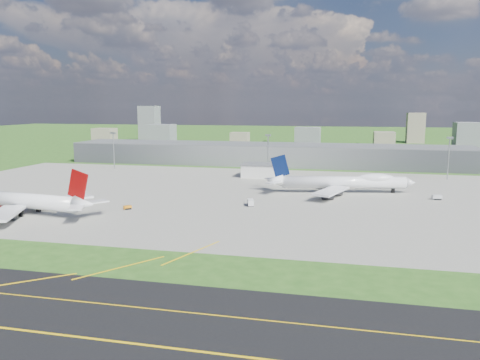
% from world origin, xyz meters
% --- Properties ---
extents(ground, '(1400.00, 1400.00, 0.00)m').
position_xyz_m(ground, '(0.00, 150.00, 0.00)').
color(ground, '#2A561B').
rests_on(ground, ground).
extents(taxiway, '(1400.00, 60.00, 0.06)m').
position_xyz_m(taxiway, '(0.00, -110.00, 0.03)').
color(taxiway, black).
rests_on(taxiway, ground).
extents(apron, '(360.00, 190.00, 0.08)m').
position_xyz_m(apron, '(10.00, 40.00, 0.04)').
color(apron, gray).
rests_on(apron, ground).
extents(terminal, '(300.00, 42.00, 15.00)m').
position_xyz_m(terminal, '(0.00, 165.00, 7.50)').
color(terminal, slate).
rests_on(terminal, ground).
extents(ops_building, '(26.00, 16.00, 8.00)m').
position_xyz_m(ops_building, '(10.00, 100.00, 4.00)').
color(ops_building, silver).
rests_on(ops_building, ground).
extents(mast_west, '(3.50, 2.00, 25.90)m').
position_xyz_m(mast_west, '(-100.00, 115.00, 17.71)').
color(mast_west, gray).
rests_on(mast_west, ground).
extents(mast_center, '(3.50, 2.00, 25.90)m').
position_xyz_m(mast_center, '(10.00, 115.00, 17.71)').
color(mast_center, gray).
rests_on(mast_center, ground).
extents(mast_east, '(3.50, 2.00, 25.90)m').
position_xyz_m(mast_east, '(120.00, 115.00, 17.71)').
color(mast_east, gray).
rests_on(mast_east, ground).
extents(airliner_red_twin, '(73.09, 56.49, 20.08)m').
position_xyz_m(airliner_red_twin, '(-69.88, -20.78, 5.35)').
color(airliner_red_twin, white).
rests_on(airliner_red_twin, ground).
extents(airliner_blue_quad, '(75.09, 58.16, 19.72)m').
position_xyz_m(airliner_blue_quad, '(59.07, 56.44, 5.48)').
color(airliner_blue_quad, white).
rests_on(airliner_blue_quad, ground).
extents(fire_truck, '(9.33, 4.27, 3.97)m').
position_xyz_m(fire_truck, '(-83.96, -16.12, 1.97)').
color(fire_truck, '#AC0C0F').
rests_on(fire_truck, ground).
extents(tug_yellow, '(3.60, 3.68, 1.66)m').
position_xyz_m(tug_yellow, '(-31.37, -4.20, 0.87)').
color(tug_yellow, orange).
rests_on(tug_yellow, ground).
extents(van_white_near, '(4.00, 6.16, 2.85)m').
position_xyz_m(van_white_near, '(18.84, 14.89, 1.43)').
color(van_white_near, silver).
rests_on(van_white_near, ground).
extents(van_white_far, '(4.66, 2.82, 2.29)m').
position_xyz_m(van_white_far, '(102.51, 47.53, 1.16)').
color(van_white_far, silver).
rests_on(van_white_far, ground).
extents(bldg_far_w, '(24.00, 20.00, 18.00)m').
position_xyz_m(bldg_far_w, '(-220.00, 320.00, 9.00)').
color(bldg_far_w, gray).
rests_on(bldg_far_w, ground).
extents(bldg_w, '(28.00, 22.00, 24.00)m').
position_xyz_m(bldg_w, '(-140.00, 300.00, 12.00)').
color(bldg_w, slate).
rests_on(bldg_w, ground).
extents(bldg_cw, '(20.00, 18.00, 14.00)m').
position_xyz_m(bldg_cw, '(-60.00, 340.00, 7.00)').
color(bldg_cw, gray).
rests_on(bldg_cw, ground).
extents(bldg_c, '(26.00, 20.00, 22.00)m').
position_xyz_m(bldg_c, '(20.00, 310.00, 11.00)').
color(bldg_c, slate).
rests_on(bldg_c, ground).
extents(bldg_ce, '(22.00, 24.00, 16.00)m').
position_xyz_m(bldg_ce, '(100.00, 350.00, 8.00)').
color(bldg_ce, gray).
rests_on(bldg_ce, ground).
extents(bldg_e, '(30.00, 22.00, 28.00)m').
position_xyz_m(bldg_e, '(180.00, 320.00, 14.00)').
color(bldg_e, slate).
rests_on(bldg_e, ground).
extents(bldg_tall_w, '(22.00, 20.00, 44.00)m').
position_xyz_m(bldg_tall_w, '(-180.00, 360.00, 22.00)').
color(bldg_tall_w, slate).
rests_on(bldg_tall_w, ground).
extents(bldg_tall_e, '(20.00, 18.00, 36.00)m').
position_xyz_m(bldg_tall_e, '(140.00, 410.00, 18.00)').
color(bldg_tall_e, gray).
rests_on(bldg_tall_e, ground).
extents(tree_far_w, '(7.20, 7.20, 8.80)m').
position_xyz_m(tree_far_w, '(-200.00, 270.00, 5.18)').
color(tree_far_w, '#382314').
rests_on(tree_far_w, ground).
extents(tree_w, '(6.75, 6.75, 8.25)m').
position_xyz_m(tree_w, '(-110.00, 265.00, 4.86)').
color(tree_w, '#382314').
rests_on(tree_w, ground).
extents(tree_c, '(8.10, 8.10, 9.90)m').
position_xyz_m(tree_c, '(-20.00, 280.00, 5.84)').
color(tree_c, '#382314').
rests_on(tree_c, ground).
extents(tree_e, '(7.65, 7.65, 9.35)m').
position_xyz_m(tree_e, '(70.00, 275.00, 5.51)').
color(tree_e, '#382314').
rests_on(tree_e, ground).
extents(tree_far_e, '(6.30, 6.30, 7.70)m').
position_xyz_m(tree_far_e, '(160.00, 285.00, 4.53)').
color(tree_far_e, '#382314').
rests_on(tree_far_e, ground).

